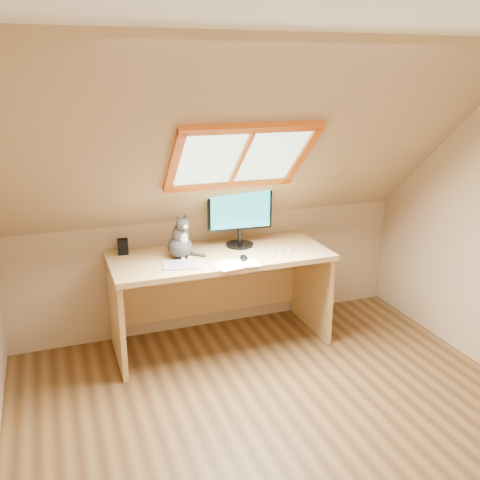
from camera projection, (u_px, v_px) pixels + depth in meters
name	position (u px, v px, depth m)	size (l,w,h in m)	color
ground	(298.00, 441.00, 3.33)	(3.50, 3.50, 0.00)	brown
room_shell	(315.00, 225.00, 2.81)	(3.52, 3.52, 2.41)	#A28361
desk	(217.00, 277.00, 4.44)	(1.76, 0.77, 0.80)	tan
monitor	(240.00, 213.00, 4.39)	(0.54, 0.23, 0.50)	black
cat	(180.00, 242.00, 4.17)	(0.25, 0.28, 0.36)	#423C3A
desk_speaker	(123.00, 247.00, 4.27)	(0.08, 0.08, 0.12)	black
graphics_tablet	(182.00, 265.00, 4.03)	(0.29, 0.21, 0.01)	#B2B2B7
mouse	(244.00, 258.00, 4.15)	(0.06, 0.11, 0.03)	black
papers	(229.00, 263.00, 4.07)	(0.33, 0.27, 0.00)	white
cables	(270.00, 252.00, 4.32)	(0.51, 0.26, 0.01)	silver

